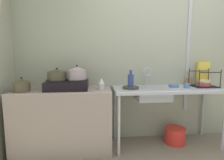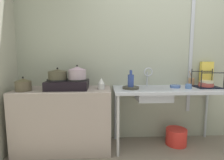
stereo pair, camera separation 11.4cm
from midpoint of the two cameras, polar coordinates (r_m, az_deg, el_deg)
name	(u,v)px [view 1 (the left image)]	position (r m, az deg, el deg)	size (l,w,h in m)	color
wall_back	(167,49)	(2.85, 16.32, 9.77)	(5.28, 0.10, 2.76)	#99A08F
wall_metal_strip	(189,39)	(2.94, 22.72, 12.12)	(0.05, 0.01, 2.21)	#A5ABB8
counter_concrete	(64,120)	(2.51, -16.67, -12.33)	(1.25, 0.56, 0.83)	gray
counter_sink	(167,92)	(2.55, 16.25, -3.87)	(1.50, 0.56, 0.83)	#A5ABB8
stove	(67,85)	(2.38, -15.67, -1.44)	(0.54, 0.39, 0.13)	black
pot_on_left_burner	(57,74)	(2.39, -18.81, 1.71)	(0.25, 0.25, 0.16)	#464332
pot_on_right_burner	(77,73)	(2.35, -12.70, 2.25)	(0.24, 0.24, 0.19)	#A3919E
pot_beside_stove	(22,85)	(2.43, -28.53, -1.51)	(0.20, 0.20, 0.18)	#4D4534
percolator	(101,84)	(2.32, -4.90, -1.23)	(0.09, 0.09, 0.15)	#BBBDBE
sink_basin	(153,94)	(2.48, 11.79, -4.42)	(0.45, 0.34, 0.16)	#A5ABB8
faucet	(147,73)	(2.58, 10.08, 2.13)	(0.13, 0.07, 0.28)	#A5ABB8
frying_pan	(131,88)	(2.36, 4.72, -2.47)	(0.22, 0.22, 0.03)	#35342A
dish_rack	(203,83)	(2.82, 26.64, -0.98)	(0.33, 0.28, 0.25)	black
cup_by_rack	(187,86)	(2.59, 22.05, -1.73)	(0.08, 0.08, 0.06)	#5275B1
small_bowl_on_drainboard	(174,86)	(2.61, 18.26, -1.83)	(0.14, 0.14, 0.04)	#4B69AA
bottle_by_sink	(131,81)	(2.36, 4.73, -0.34)	(0.08, 0.08, 0.25)	navy
cereal_box	(203,73)	(3.02, 26.53, 2.02)	(0.19, 0.06, 0.35)	#E3C647
utensil_jar	(189,81)	(2.90, 22.70, -0.36)	(0.09, 0.09, 0.21)	#A27650
bucket_on_floor	(175,135)	(2.82, 18.64, -16.71)	(0.29, 0.29, 0.23)	red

